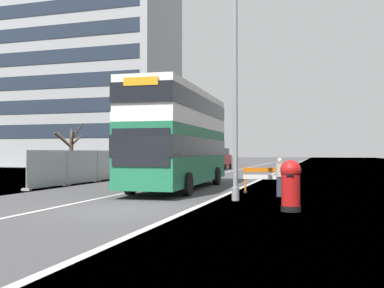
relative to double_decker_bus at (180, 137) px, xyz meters
name	(u,v)px	position (x,y,z in m)	size (l,w,h in m)	color
ground	(131,211)	(0.95, -7.89, -2.65)	(140.00, 280.00, 0.10)	#424244
double_decker_bus	(180,137)	(0.00, 0.00, 0.00)	(3.18, 11.23, 4.89)	#1E6B47
lamppost_foreground	(235,95)	(3.71, -4.48, 1.43)	(0.29, 0.70, 8.53)	gray
red_pillar_postbox	(291,183)	(5.94, -6.96, -1.72)	(0.64, 0.64, 1.60)	black
roadworks_barrier	(264,177)	(4.34, -0.95, -1.87)	(1.89, 0.65, 1.14)	orange
construction_site_fence	(121,165)	(-6.65, 7.01, -1.65)	(0.44, 20.60, 1.99)	#A8AAAD
car_oncoming_near	(193,162)	(-3.70, 14.71, -1.59)	(2.04, 4.15, 2.18)	navy
car_receding_mid	(219,159)	(-3.75, 24.62, -1.54)	(2.03, 4.20, 2.25)	maroon
bare_tree_far_verge_near	(71,148)	(-16.57, 16.41, -0.39)	(2.72, 2.69, 4.65)	#4C3D2D
bare_tree_far_verge_mid	(155,150)	(-11.84, 26.66, -0.48)	(2.83, 3.52, 4.43)	#4C3D2D
bare_tree_far_verge_far	(196,149)	(-13.27, 48.72, -0.22)	(3.18, 2.48, 4.83)	#4C3D2D
pedestrian_at_kerb	(280,177)	(5.18, -2.46, -1.80)	(0.34, 0.34, 1.61)	#2D3342
backdrop_office_block	(61,77)	(-27.80, 31.73, 9.52)	(30.97, 12.93, 24.23)	#9EA0A3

